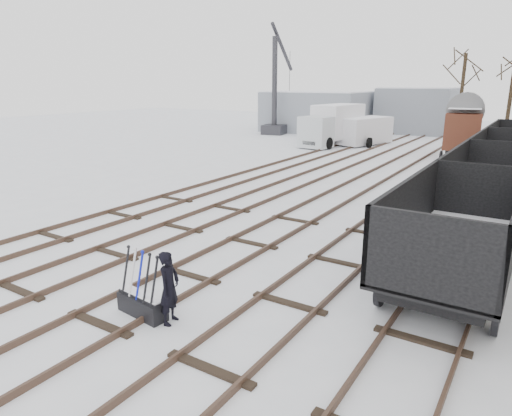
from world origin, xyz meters
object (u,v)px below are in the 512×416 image
at_px(lorry, 333,125).
at_px(panel_van, 364,130).
at_px(worker, 169,288).
at_px(freight_wagon_a, 456,247).
at_px(crane, 276,106).
at_px(ground_frame, 142,303).
at_px(box_van_wagon, 463,129).

relative_size(lorry, panel_van, 1.34).
xyz_separation_m(worker, lorry, (-8.48, 28.50, 0.86)).
distance_m(freight_wagon_a, crane, 35.19).
bearing_deg(lorry, panel_van, 46.90).
distance_m(freight_wagon_a, panel_van, 27.34).
bearing_deg(ground_frame, crane, 122.31).
xyz_separation_m(panel_van, crane, (-10.16, 2.97, 1.57)).
bearing_deg(worker, ground_frame, 84.82).
bearing_deg(crane, box_van_wagon, -28.46).
distance_m(ground_frame, worker, 0.92).
bearing_deg(freight_wagon_a, panel_van, 114.21).
relative_size(freight_wagon_a, lorry, 0.89).
bearing_deg(lorry, worker, -66.55).
height_order(worker, panel_van, panel_van).
distance_m(ground_frame, panel_van, 30.86).
bearing_deg(freight_wagon_a, crane, 127.45).
xyz_separation_m(freight_wagon_a, box_van_wagon, (-3.25, 21.71, 0.96)).
xyz_separation_m(ground_frame, lorry, (-7.73, 28.60, 1.39)).
xyz_separation_m(ground_frame, panel_van, (-5.68, 30.32, 0.88)).
xyz_separation_m(freight_wagon_a, lorry, (-13.26, 23.21, 0.65)).
distance_m(ground_frame, lorry, 29.66).
distance_m(lorry, crane, 9.43).
bearing_deg(box_van_wagon, freight_wagon_a, -87.91).
height_order(ground_frame, panel_van, panel_van).
xyz_separation_m(lorry, panel_van, (2.05, 1.73, -0.51)).
xyz_separation_m(box_van_wagon, crane, (-18.12, 6.19, 0.74)).
bearing_deg(crane, lorry, -39.67).
distance_m(worker, lorry, 29.74).
bearing_deg(crane, ground_frame, -74.14).
relative_size(freight_wagon_a, box_van_wagon, 1.40).
bearing_deg(panel_van, worker, -61.14).
xyz_separation_m(ground_frame, worker, (0.75, 0.10, 0.53)).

